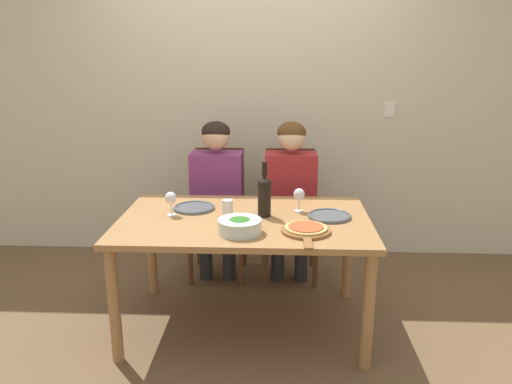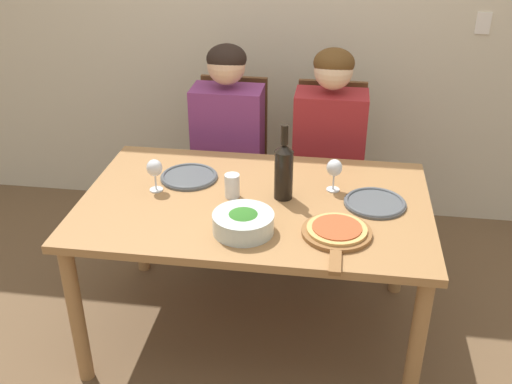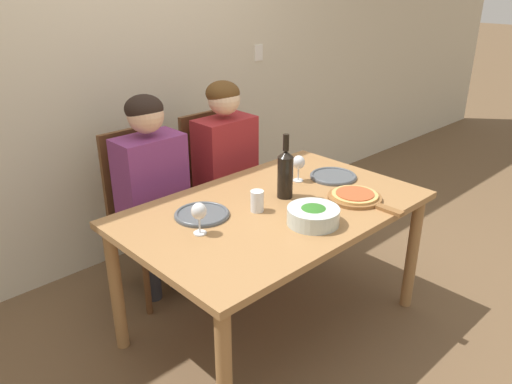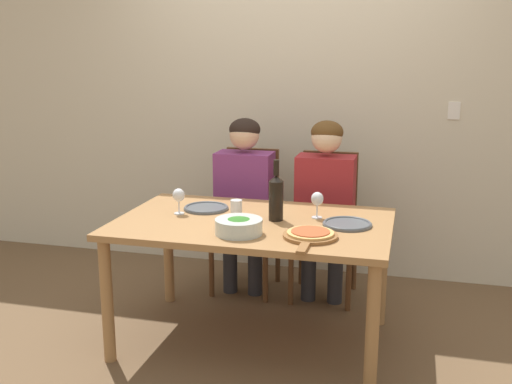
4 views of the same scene
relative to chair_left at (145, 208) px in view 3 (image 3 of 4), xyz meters
The scene contains 15 objects.
ground_plane 1.01m from the chair_left, 72.83° to the right, with size 40.00×40.00×0.00m, color brown.
back_wall 0.99m from the chair_left, 60.56° to the left, with size 10.00×0.06×2.70m.
dining_table 0.88m from the chair_left, 72.83° to the right, with size 1.52×0.96×0.73m.
chair_left is the anchor object (origin of this frame).
chair_right 0.55m from the chair_left, ahead, with size 0.42×0.42×0.98m.
person_woman 0.25m from the chair_left, 90.00° to the right, with size 0.47×0.51×1.22m.
person_man 0.61m from the chair_left, 12.03° to the right, with size 0.47×0.51×1.22m.
wine_bottle 0.94m from the chair_left, 64.53° to the right, with size 0.08×0.08×0.34m.
broccoli_bowl 1.15m from the chair_left, 77.18° to the right, with size 0.25×0.25×0.09m.
dinner_plate_left 0.71m from the chair_left, 96.64° to the right, with size 0.27×0.27×0.02m.
dinner_plate_right 1.13m from the chair_left, 45.82° to the right, with size 0.27×0.27×0.02m.
pizza_on_board 1.26m from the chair_left, 60.03° to the right, with size 0.28×0.42×0.04m.
wine_glass_left 0.89m from the chair_left, 103.67° to the right, with size 0.07×0.07×0.15m.
wine_glass_right 0.96m from the chair_left, 49.42° to the right, with size 0.07×0.07×0.15m.
water_tumbler 0.87m from the chair_left, 79.32° to the right, with size 0.07×0.07×0.11m.
Camera 3 is at (-1.64, -1.58, 1.80)m, focal length 35.00 mm.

